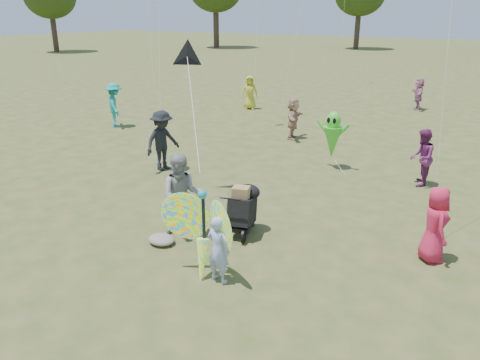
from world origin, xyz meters
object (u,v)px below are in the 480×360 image
Objects in this scene: crowd_b at (162,141)px; alien_kite at (332,137)px; crowd_i at (115,105)px; crowd_j at (418,94)px; jogging_stroller at (243,207)px; crowd_a at (435,224)px; child_girl at (218,249)px; butterfly_kite at (203,233)px; crowd_d at (293,118)px; crowd_e at (422,158)px; crowd_g at (250,92)px; adult_man at (182,196)px.

alien_kite is at bearing -46.17° from crowd_b.
crowd_i is 14.12m from crowd_j.
crowd_a is at bearing -2.21° from jogging_stroller.
butterfly_kite is at bearing 1.81° from child_girl.
crowd_d is 3.56m from alien_kite.
crowd_g is at bearing -134.61° from crowd_e.
child_girl is 15.42m from crowd_g.
jogging_stroller is at bearing 98.02° from butterfly_kite.
crowd_g is 1.43× the size of jogging_stroller.
crowd_a is 15.29m from crowd_j.
crowd_i reaches higher than butterfly_kite.
butterfly_kite is (1.28, -1.07, -0.06)m from adult_man.
child_girl is 1.13× the size of jogging_stroller.
crowd_j is at bearing 88.07° from alien_kite.
crowd_b is at bearing -147.00° from alien_kite.
crowd_b is at bearing 134.34° from jogging_stroller.
child_girl is 0.80× the size of crowd_e.
crowd_e is (5.08, -2.71, 0.02)m from crowd_d.
adult_man reaches higher than crowd_e.
butterfly_kite is at bearing -87.95° from alien_kite.
jogging_stroller is (6.63, -11.75, -0.18)m from crowd_g.
crowd_d is (1.77, 5.31, -0.14)m from crowd_b.
jogging_stroller is (1.02, 0.77, -0.29)m from adult_man.
jogging_stroller is (2.46, -7.74, -0.15)m from crowd_d.
crowd_i is 9.51m from alien_kite.
alien_kite is at bearing -148.06° from crowd_d.
alien_kite is at bearing -101.98° from crowd_e.
crowd_d is 5.78m from crowd_g.
jogging_stroller is (-0.60, 1.87, -0.02)m from child_girl.
crowd_a is 0.98× the size of crowd_d.
crowd_g is at bearing 116.88° from butterfly_kite.
crowd_j is at bearing 4.35° from crowd_g.
adult_man is 16.65m from crowd_j.
alien_kite is (6.64, -6.56, 0.17)m from crowd_g.
crowd_e is 1.05× the size of crowd_j.
crowd_i reaches higher than child_girl.
adult_man reaches higher than crowd_g.
crowd_a is 1.33× the size of jogging_stroller.
crowd_d reaches higher than crowd_j.
child_girl is at bearing -87.85° from crowd_g.
jogging_stroller is 0.64× the size of alien_kite.
crowd_b is at bearing -36.12° from child_girl.
child_girl is 0.85× the size of crowd_a.
crowd_a reaches higher than jogging_stroller.
crowd_a is (4.68, 1.66, -0.16)m from adult_man.
crowd_b reaches higher than crowd_d.
adult_man reaches higher than crowd_a.
crowd_b is 1.13× the size of crowd_g.
crowd_d is 9.97m from butterfly_kite.
child_girl is 1.97m from adult_man.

